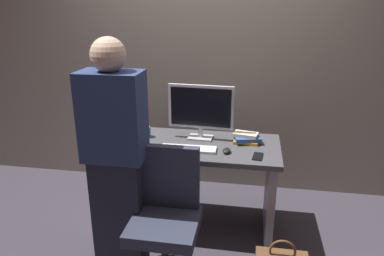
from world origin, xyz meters
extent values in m
plane|color=#3D3842|center=(0.00, 0.00, 0.00)|extent=(9.00, 9.00, 0.00)
cube|color=#9E9384|center=(0.00, 0.83, 1.50)|extent=(6.40, 0.10, 3.00)
cube|color=#4C4C51|center=(0.00, 0.00, 0.73)|extent=(1.39, 0.67, 0.04)
cube|color=#B2B2B7|center=(-0.64, 0.00, 0.35)|extent=(0.06, 0.59, 0.71)
cube|color=#B2B2B7|center=(0.64, 0.00, 0.35)|extent=(0.06, 0.59, 0.71)
cylinder|color=black|center=(-0.06, -0.75, 0.23)|extent=(0.05, 0.05, 0.39)
cube|color=#33384C|center=(-0.06, -0.75, 0.46)|extent=(0.44, 0.44, 0.08)
cube|color=#33384C|center=(-0.06, -0.56, 0.72)|extent=(0.40, 0.06, 0.44)
cube|color=#262838|center=(-0.41, -0.61, 0.42)|extent=(0.34, 0.20, 0.85)
cube|color=navy|center=(-0.41, -0.61, 1.14)|extent=(0.40, 0.24, 0.58)
sphere|color=beige|center=(-0.41, -0.61, 1.53)|extent=(0.22, 0.22, 0.22)
cube|color=silver|center=(0.04, 0.12, 0.75)|extent=(0.21, 0.15, 0.02)
cube|color=silver|center=(0.04, 0.12, 0.80)|extent=(0.04, 0.03, 0.08)
cube|color=silver|center=(0.04, 0.12, 1.02)|extent=(0.54, 0.06, 0.36)
cube|color=black|center=(0.04, 0.11, 1.02)|extent=(0.50, 0.04, 0.32)
cube|color=white|center=(-0.01, -0.14, 0.76)|extent=(0.43, 0.14, 0.02)
ellipsoid|color=black|center=(0.28, -0.14, 0.76)|extent=(0.06, 0.10, 0.03)
cylinder|color=#3372B2|center=(-0.41, -0.09, 0.80)|extent=(0.07, 0.07, 0.10)
cylinder|color=#3372B2|center=(-0.42, 0.09, 0.79)|extent=(0.07, 0.07, 0.09)
cube|color=gold|center=(0.42, 0.10, 0.76)|extent=(0.21, 0.16, 0.02)
cube|color=#3359A5|center=(0.43, 0.09, 0.78)|extent=(0.23, 0.19, 0.03)
cube|color=beige|center=(0.42, 0.10, 0.81)|extent=(0.21, 0.15, 0.03)
cube|color=black|center=(0.52, -0.18, 0.75)|extent=(0.08, 0.15, 0.01)
torus|color=brown|center=(0.70, -0.65, 0.29)|extent=(0.18, 0.02, 0.18)
camera|label=1|loc=(0.46, -2.71, 1.83)|focal=34.17mm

